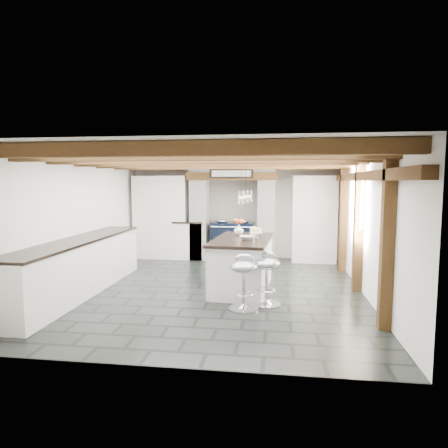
# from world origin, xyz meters

# --- Properties ---
(ground) EXTENTS (6.00, 6.00, 0.00)m
(ground) POSITION_xyz_m (0.00, 0.00, 0.00)
(ground) COLOR black
(ground) RESTS_ON ground
(room_shell) EXTENTS (6.00, 6.03, 6.00)m
(room_shell) POSITION_xyz_m (-0.61, 1.42, 1.07)
(room_shell) COLOR white
(room_shell) RESTS_ON ground
(range_cooker) EXTENTS (1.00, 0.63, 0.99)m
(range_cooker) POSITION_xyz_m (0.00, 2.68, 0.47)
(range_cooker) COLOR black
(range_cooker) RESTS_ON ground
(kitchen_island) EXTENTS (1.07, 1.87, 1.19)m
(kitchen_island) POSITION_xyz_m (0.46, 0.06, 0.46)
(kitchen_island) COLOR white
(kitchen_island) RESTS_ON ground
(bar_stool_near) EXTENTS (0.52, 0.52, 0.82)m
(bar_stool_near) POSITION_xyz_m (0.91, -0.82, 0.51)
(bar_stool_near) COLOR silver
(bar_stool_near) RESTS_ON ground
(bar_stool_far) EXTENTS (0.44, 0.44, 0.81)m
(bar_stool_far) POSITION_xyz_m (0.59, -1.06, 0.51)
(bar_stool_far) COLOR silver
(bar_stool_far) RESTS_ON ground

